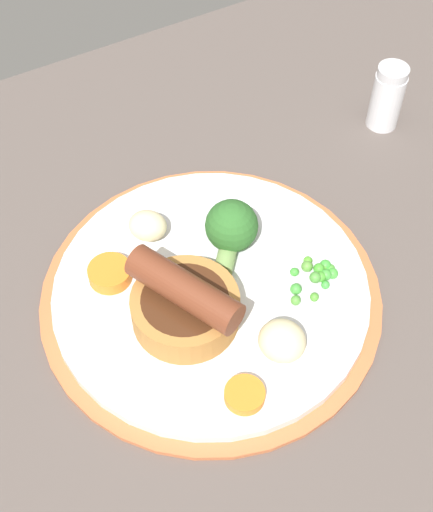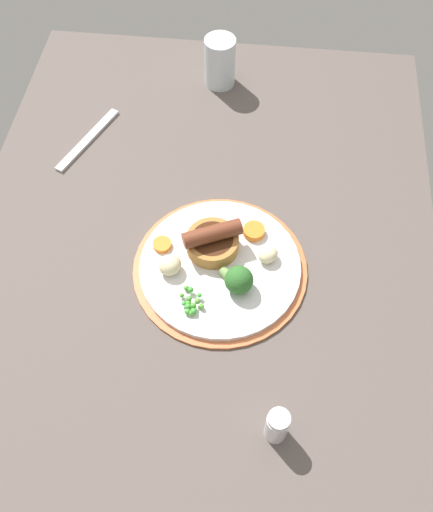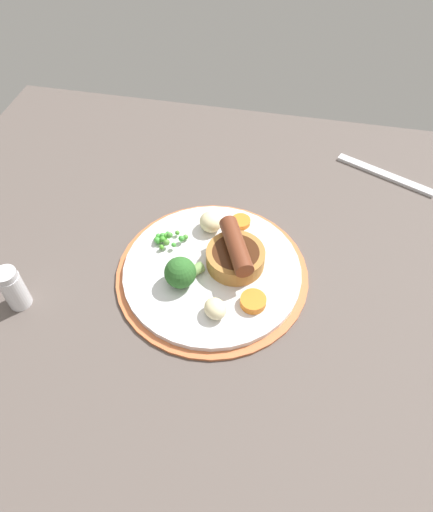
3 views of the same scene
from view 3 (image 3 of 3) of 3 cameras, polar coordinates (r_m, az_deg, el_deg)
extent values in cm
cube|color=#564C47|center=(71.55, 2.61, -0.91)|extent=(110.00, 80.00, 3.00)
cylinder|color=#CC6B3D|center=(68.04, -0.55, -2.18)|extent=(28.54, 28.54, 0.50)
cylinder|color=silver|center=(67.69, -0.55, -1.94)|extent=(26.26, 26.26, 1.40)
cylinder|color=#AD7538|center=(66.70, 2.63, -0.25)|extent=(8.61, 8.61, 2.72)
cylinder|color=#472614|center=(65.77, 2.67, 0.42)|extent=(6.89, 6.89, 0.30)
cylinder|color=brown|center=(64.64, 2.72, 1.27)|extent=(6.42, 9.83, 2.67)
sphere|color=green|center=(70.52, -6.26, 2.64)|extent=(0.92, 0.92, 0.92)
sphere|color=green|center=(70.44, -6.76, 2.42)|extent=(0.97, 0.97, 0.97)
sphere|color=#58983A|center=(69.33, -6.27, 1.70)|extent=(0.96, 0.96, 0.96)
sphere|color=#52942F|center=(70.30, -7.19, 1.95)|extent=(0.79, 0.79, 0.79)
sphere|color=green|center=(71.04, -6.13, 2.82)|extent=(0.70, 0.70, 0.70)
sphere|color=green|center=(69.12, -5.37, 1.39)|extent=(0.74, 0.74, 0.74)
sphere|color=#4D963B|center=(69.75, -5.96, 2.37)|extent=(0.95, 0.95, 0.95)
sphere|color=#4E9933|center=(71.10, -4.91, 2.91)|extent=(0.74, 0.74, 0.74)
sphere|color=green|center=(70.00, -6.75, 2.09)|extent=(0.94, 0.94, 0.94)
sphere|color=#51A52D|center=(69.36, -6.87, 1.12)|extent=(0.77, 0.77, 0.77)
sphere|color=green|center=(70.29, -7.39, 1.94)|extent=(0.99, 0.99, 0.99)
sphere|color=green|center=(69.65, -4.48, 1.96)|extent=(0.95, 0.95, 0.95)
sphere|color=#50963A|center=(70.54, -3.88, 2.38)|extent=(0.83, 0.83, 0.83)
sphere|color=green|center=(71.07, -7.21, 2.56)|extent=(0.94, 0.94, 0.94)
sphere|color=#4EA033|center=(70.28, -5.92, 2.55)|extent=(0.77, 0.77, 0.77)
sphere|color=#4C9E38|center=(70.77, -7.46, 2.05)|extent=(0.96, 0.96, 0.96)
sphere|color=#2D6628|center=(64.01, -4.56, -2.08)|extent=(4.54, 4.54, 4.54)
cylinder|color=#7A9E56|center=(66.01, -2.65, -1.78)|extent=(2.77, 2.86, 1.59)
ellipsoid|color=beige|center=(61.55, -0.17, -6.60)|extent=(4.42, 4.43, 2.50)
ellipsoid|color=beige|center=(71.31, -0.72, 4.29)|extent=(4.95, 5.02, 3.03)
cylinder|color=orange|center=(72.96, 3.06, 4.32)|extent=(3.70, 3.70, 0.85)
cylinder|color=orange|center=(63.17, 4.60, -5.68)|extent=(4.96, 4.96, 1.23)
cube|color=silver|center=(88.94, 20.29, 9.51)|extent=(17.12, 8.72, 0.60)
cylinder|color=silver|center=(68.75, -23.96, -3.95)|extent=(3.18, 3.18, 5.92)
cylinder|color=silver|center=(66.22, -24.89, -2.19)|extent=(3.02, 3.02, 1.00)
camera|label=1|loc=(0.71, 24.26, 43.87)|focal=50.00mm
camera|label=2|loc=(0.72, -78.55, 46.23)|focal=40.00mm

